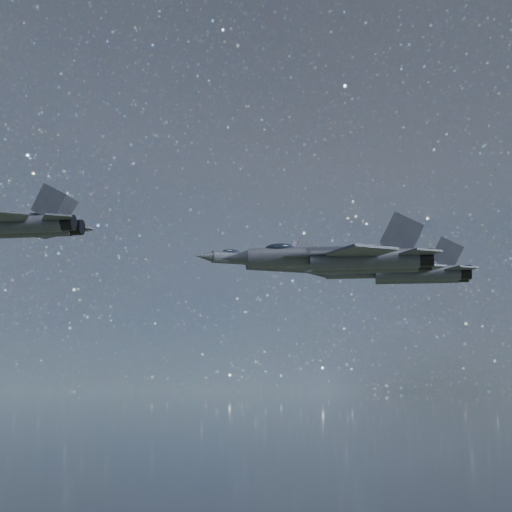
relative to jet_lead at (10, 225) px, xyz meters
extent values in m
cube|color=#30323C|center=(0.87, -0.35, 0.16)|extent=(7.70, 4.18, 1.22)
cylinder|color=#30323C|center=(0.87, -1.36, -0.26)|extent=(7.89, 4.30, 1.47)
cylinder|color=#30323C|center=(1.57, 0.39, -0.26)|extent=(7.89, 4.30, 1.47)
cylinder|color=black|center=(4.89, -2.97, -0.26)|extent=(1.64, 1.71, 1.36)
cylinder|color=black|center=(5.59, -1.22, -0.26)|extent=(1.64, 1.71, 1.36)
cube|color=#30323C|center=(-0.15, -3.39, -0.07)|extent=(4.24, 4.62, 0.19)
cube|color=#30323C|center=(2.23, 2.56, -0.07)|extent=(5.38, 5.28, 0.19)
cube|color=#30323C|center=(4.09, -3.97, -0.07)|extent=(2.48, 2.64, 0.14)
cube|color=#30323C|center=(5.70, 0.06, -0.07)|extent=(3.19, 3.16, 0.14)
cube|color=#30323C|center=(3.32, -2.59, 1.53)|extent=(3.00, 1.60, 3.35)
cube|color=#30323C|center=(4.19, -0.41, 1.53)|extent=(3.18, 1.11, 3.35)
cylinder|color=#30323C|center=(24.33, 20.28, 1.30)|extent=(6.89, 2.25, 1.43)
cone|color=#30323C|center=(19.98, 19.74, 1.30)|extent=(2.34, 1.54, 1.28)
ellipsoid|color=black|center=(23.24, 20.15, 1.99)|extent=(2.28, 1.22, 0.70)
cube|color=#30323C|center=(29.05, 20.87, 1.26)|extent=(7.61, 2.29, 1.19)
cylinder|color=#30323C|center=(29.52, 20.01, 0.85)|extent=(7.79, 2.37, 1.43)
cylinder|color=#30323C|center=(29.30, 21.83, 0.85)|extent=(7.79, 2.37, 1.43)
cylinder|color=black|center=(33.69, 20.53, 0.85)|extent=(1.34, 1.45, 1.32)
cylinder|color=black|center=(33.47, 22.35, 0.85)|extent=(1.34, 1.45, 1.32)
cube|color=#30323C|center=(26.12, 19.26, 1.19)|extent=(4.81, 1.32, 0.11)
cube|color=#30323C|center=(25.81, 21.71, 1.19)|extent=(4.83, 2.43, 0.11)
cube|color=#30323C|center=(29.61, 17.81, 1.03)|extent=(5.17, 5.24, 0.18)
cube|color=#30323C|center=(28.84, 23.98, 1.03)|extent=(4.80, 5.03, 0.18)
cube|color=#30323C|center=(33.48, 19.31, 1.03)|extent=(3.05, 3.09, 0.14)
cube|color=#30323C|center=(32.96, 23.48, 1.03)|extent=(2.82, 2.92, 0.14)
cube|color=#30323C|center=(32.18, 20.12, 2.58)|extent=(3.19, 0.51, 3.25)
cube|color=#30323C|center=(31.90, 22.38, 2.58)|extent=(3.14, 0.79, 3.25)
cylinder|color=#30323C|center=(23.18, -8.36, -3.38)|extent=(7.58, 4.13, 1.58)
cone|color=#30323C|center=(18.63, -6.64, -3.38)|extent=(2.78, 2.19, 1.42)
ellipsoid|color=black|center=(22.04, -7.93, -2.62)|extent=(2.63, 1.85, 0.78)
cube|color=#30323C|center=(28.11, -10.22, -3.43)|extent=(8.31, 4.36, 1.32)
cylinder|color=#30323C|center=(28.13, -11.31, -3.89)|extent=(8.53, 4.48, 1.58)
cylinder|color=#30323C|center=(28.85, -9.41, -3.89)|extent=(8.53, 4.48, 1.58)
cylinder|color=black|center=(32.50, -12.96, -3.89)|extent=(1.75, 1.83, 1.46)
cylinder|color=black|center=(33.21, -11.06, -3.89)|extent=(1.75, 1.83, 1.46)
cube|color=#30323C|center=(24.40, -10.28, -3.50)|extent=(5.07, 3.72, 0.12)
cube|color=#30323C|center=(25.37, -7.72, -3.50)|extent=(5.38, 1.98, 0.12)
cube|color=#30323C|center=(27.09, -13.52, -3.68)|extent=(4.63, 5.03, 0.20)
cube|color=#30323C|center=(29.52, -7.07, -3.68)|extent=(5.80, 5.71, 0.20)
cube|color=#30323C|center=(31.65, -14.05, -3.68)|extent=(2.71, 2.88, 0.15)
cube|color=#30323C|center=(33.30, -9.68, -3.68)|extent=(3.44, 3.41, 0.15)
cube|color=#30323C|center=(30.79, -12.58, -1.96)|extent=(3.25, 1.66, 3.61)
cube|color=#30323C|center=(31.69, -10.21, -1.96)|extent=(3.44, 1.13, 3.61)
cylinder|color=#30323C|center=(36.27, 11.46, -1.13)|extent=(7.96, 4.25, 1.66)
cone|color=#30323C|center=(31.48, 13.20, -1.13)|extent=(2.91, 2.27, 1.49)
ellipsoid|color=black|center=(35.08, 11.89, -0.34)|extent=(2.76, 1.92, 0.82)
cube|color=#30323C|center=(41.47, 9.56, -1.19)|extent=(8.74, 4.49, 1.38)
cylinder|color=#30323C|center=(41.51, 8.42, -1.67)|extent=(8.96, 4.62, 1.66)
cylinder|color=#30323C|center=(42.24, 10.42, -1.67)|extent=(8.96, 4.62, 1.66)
cylinder|color=black|center=(46.10, 6.74, -1.67)|extent=(1.82, 1.91, 1.53)
cylinder|color=black|center=(46.83, 8.74, -1.67)|extent=(1.82, 1.91, 1.53)
cube|color=#30323C|center=(37.58, 9.45, -1.26)|extent=(5.34, 3.85, 0.13)
cube|color=#30323C|center=(38.57, 12.15, -1.26)|extent=(5.65, 2.02, 0.13)
cube|color=#30323C|center=(40.43, 6.09, -1.45)|extent=(4.90, 5.31, 0.21)
cube|color=#30323C|center=(42.91, 12.89, -1.45)|extent=(6.09, 6.00, 0.21)
cube|color=#30323C|center=(45.23, 5.59, -1.45)|extent=(2.87, 3.04, 0.16)
cube|color=#30323C|center=(46.91, 10.19, -1.45)|extent=(3.61, 3.58, 0.16)
cube|color=#30323C|center=(44.31, 7.11, 0.35)|extent=(3.43, 1.70, 3.79)
cube|color=#30323C|center=(45.22, 9.61, 0.35)|extent=(3.62, 1.14, 3.79)
camera|label=1|loc=(6.51, -69.15, -14.24)|focal=55.00mm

